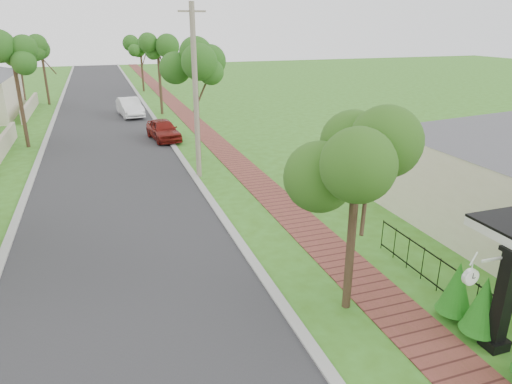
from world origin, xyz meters
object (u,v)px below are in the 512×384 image
parked_car_white (130,107)px  near_tree (357,162)px  parked_car_red (163,130)px  station_clock (472,275)px  porch_post (502,305)px  utility_pole (196,93)px

parked_car_white → near_tree: bearing=-90.1°
parked_car_red → station_clock: station_clock is taller
station_clock → porch_post: bearing=-9.4°
parked_car_red → porch_post: bearing=-86.9°
parked_car_white → station_clock: size_ratio=4.11×
parked_car_red → station_clock: 22.27m
near_tree → station_clock: (1.50, -2.36, -1.94)m
near_tree → utility_pole: bearing=96.3°
station_clock → near_tree: bearing=122.4°
near_tree → parked_car_red: bearing=95.4°
parked_car_red → station_clock: bearing=-89.0°
porch_post → near_tree: 4.41m
parked_car_white → near_tree: near_tree is taller
utility_pole → station_clock: size_ratio=7.45×
porch_post → station_clock: 1.20m
parked_car_white → station_clock: station_clock is taller
near_tree → utility_pole: 11.82m
porch_post → near_tree: size_ratio=0.52×
parked_car_red → parked_car_white: size_ratio=0.88×
parked_car_red → parked_car_white: 8.79m
utility_pole → porch_post: bearing=-75.6°
utility_pole → station_clock: bearing=-78.8°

